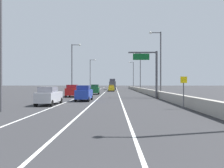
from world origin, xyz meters
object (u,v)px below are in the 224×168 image
lamp_post_right_third (140,70)px  overhead_sign_gantry (152,69)px  speed_advisory_sign (184,90)px  car_green_2 (95,89)px  lamp_post_left_near (3,33)px  lamp_post_left_mid (73,65)px  car_red_0 (73,91)px  car_gray_1 (112,88)px  lamp_post_right_fourth (133,74)px  car_blue_4 (84,93)px  car_silver_5 (49,96)px  car_yellow_3 (111,88)px  lamp_post_left_far (91,72)px  box_truck (112,85)px  lamp_post_right_second (159,60)px

lamp_post_right_third → overhead_sign_gantry: bearing=-93.1°
speed_advisory_sign → car_green_2: 27.14m
lamp_post_left_near → lamp_post_left_mid: size_ratio=1.00×
speed_advisory_sign → car_red_0: 21.53m
car_gray_1 → speed_advisory_sign: bearing=-81.1°
lamp_post_right_fourth → car_green_2: (-11.97, -41.44, -5.47)m
car_blue_4 → speed_advisory_sign: bearing=-38.9°
car_blue_4 → car_silver_5: bearing=-120.9°
car_yellow_3 → overhead_sign_gantry: bearing=-76.0°
lamp_post_right_third → car_silver_5: lamp_post_right_third is taller
car_red_0 → car_silver_5: (0.17, -13.18, -0.07)m
lamp_post_left_near → lamp_post_left_mid: (-0.39, 29.77, 0.00)m
overhead_sign_gantry → car_yellow_3: bearing=104.0°
car_red_0 → car_green_2: 8.98m
car_silver_5 → car_yellow_3: bearing=80.6°
lamp_post_left_mid → lamp_post_left_far: size_ratio=1.00×
lamp_post_right_third → lamp_post_left_mid: (-17.14, -13.85, 0.00)m
car_red_0 → car_blue_4: bearing=-67.9°
lamp_post_right_fourth → lamp_post_left_far: (-16.75, -8.88, 0.00)m
car_blue_4 → car_silver_5: 6.01m
lamp_post_right_fourth → car_blue_4: 59.34m
lamp_post_right_third → lamp_post_right_fourth: size_ratio=1.00×
car_gray_1 → car_blue_4: car_blue_4 is taller
overhead_sign_gantry → lamp_post_left_near: (-15.22, -15.42, 1.80)m
overhead_sign_gantry → lamp_post_right_fourth: bearing=88.1°
box_truck → speed_advisory_sign: bearing=-82.9°
lamp_post_right_third → lamp_post_left_far: (-16.53, 15.92, 0.00)m
speed_advisory_sign → box_truck: box_truck is taller
lamp_post_right_fourth → car_green_2: size_ratio=2.64×
car_green_2 → car_yellow_3: car_green_2 is taller
lamp_post_right_second → car_yellow_3: 26.40m
lamp_post_left_far → car_green_2: bearing=-81.6°
lamp_post_left_near → car_red_0: bearing=84.2°
car_green_2 → car_blue_4: car_green_2 is taller
overhead_sign_gantry → lamp_post_left_mid: size_ratio=0.65×
car_gray_1 → car_yellow_3: bearing=-90.0°
lamp_post_right_second → lamp_post_left_near: (-17.15, -18.81, 0.00)m
car_yellow_3 → speed_advisory_sign: bearing=-79.9°
lamp_post_left_near → car_red_0: (1.88, 18.56, -5.46)m
lamp_post_left_near → lamp_post_right_third: bearing=69.0°
lamp_post_right_second → car_green_2: (-12.15, 8.17, -5.47)m
lamp_post_left_far → car_silver_5: (1.84, -54.16, -5.53)m
box_truck → lamp_post_left_near: bearing=-97.9°
lamp_post_left_far → car_silver_5: size_ratio=2.67×
lamp_post_left_near → car_silver_5: lamp_post_left_near is taller
lamp_post_left_mid → car_red_0: size_ratio=2.75×
lamp_post_right_third → car_blue_4: size_ratio=2.77×
lamp_post_right_third → box_truck: bearing=116.4°
speed_advisory_sign → car_blue_4: bearing=141.1°
lamp_post_right_fourth → lamp_post_left_mid: (-17.36, -38.65, 0.00)m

